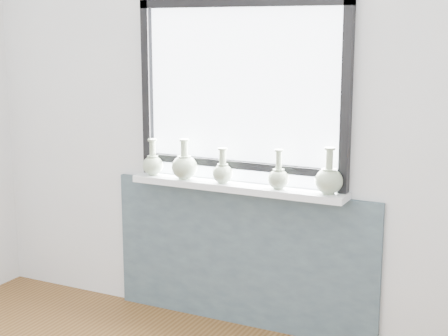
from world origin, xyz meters
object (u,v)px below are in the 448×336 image
at_px(vase_e, 329,179).
at_px(vase_c, 223,171).
at_px(vase_d, 278,177).
at_px(vase_a, 153,164).
at_px(windowsill, 236,187).
at_px(vase_b, 184,166).

bearing_deg(vase_e, vase_c, -178.47).
bearing_deg(vase_d, vase_c, -178.99).
height_order(vase_a, vase_c, vase_a).
xyz_separation_m(windowsill, vase_c, (-0.08, -0.03, 0.09)).
distance_m(vase_b, vase_c, 0.25).
bearing_deg(vase_b, vase_e, 1.28).
bearing_deg(vase_d, vase_b, -179.14).
distance_m(windowsill, vase_c, 0.12).
distance_m(vase_d, vase_e, 0.29).
xyz_separation_m(windowsill, vase_a, (-0.56, -0.01, 0.09)).
bearing_deg(vase_c, vase_d, 1.01).
bearing_deg(vase_b, vase_c, 0.67).
height_order(windowsill, vase_a, vase_a).
relative_size(vase_a, vase_d, 0.99).
distance_m(windowsill, vase_d, 0.29).
bearing_deg(vase_b, vase_a, 176.28).
bearing_deg(vase_a, vase_d, -0.42).
relative_size(vase_b, vase_c, 1.17).
bearing_deg(windowsill, vase_d, -4.28).
relative_size(windowsill, vase_b, 5.47).
bearing_deg(windowsill, vase_c, -160.78).
distance_m(vase_b, vase_d, 0.60).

